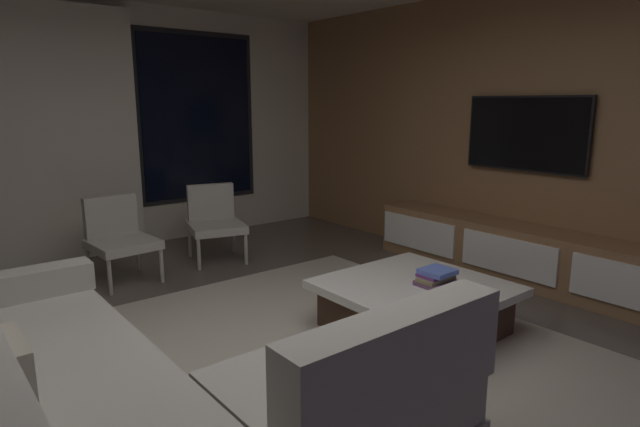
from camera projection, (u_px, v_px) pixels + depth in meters
The scene contains 11 objects.
floor at pixel (279, 383), 3.12m from camera, with size 9.20×9.20×0.00m, color #564C44.
back_wall_with_window at pixel (79, 130), 5.56m from camera, with size 6.60×0.30×2.70m.
media_wall at pixel (558, 134), 4.72m from camera, with size 0.12×7.80×2.70m.
area_rug at pixel (335, 370), 3.26m from camera, with size 3.20×3.80×0.01m, color #ADA391.
sectional_couch at pixel (136, 400), 2.41m from camera, with size 1.98×2.50×0.82m.
coffee_table at pixel (414, 306), 3.80m from camera, with size 1.16×1.16×0.36m.
book_stack_on_coffee_table at pixel (436, 277), 3.73m from camera, with size 0.27×0.21×0.12m.
accent_chair_near_window at pixel (214, 219), 5.53m from camera, with size 0.67×0.68×0.78m.
accent_chair_by_curtain at pixel (119, 235), 4.86m from camera, with size 0.58×0.60×0.78m.
media_console at pixel (525, 256), 4.81m from camera, with size 0.46×3.10×0.52m.
mounted_tv at pixel (526, 134), 4.84m from camera, with size 0.05×1.19×0.69m.
Camera 1 is at (-1.59, -2.37, 1.63)m, focal length 29.53 mm.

